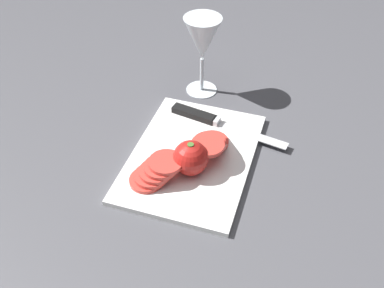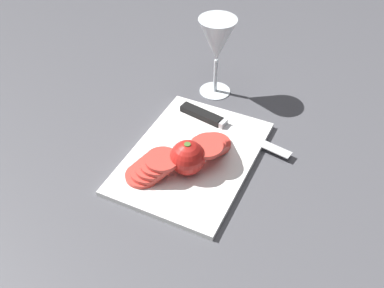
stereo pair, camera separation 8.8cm
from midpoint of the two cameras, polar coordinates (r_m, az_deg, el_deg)
ground_plane at (r=0.90m, az=3.78°, el=-2.78°), size 3.00×3.00×0.00m
cutting_board at (r=0.90m, az=2.78°, el=-1.80°), size 0.33×0.24×0.01m
wine_glass at (r=1.02m, az=5.71°, el=12.59°), size 0.09×0.09×0.19m
whole_tomato at (r=0.85m, az=2.40°, el=-1.88°), size 0.07×0.07×0.07m
knife at (r=0.98m, az=5.06°, el=3.06°), size 0.07×0.27×0.01m
tomato_slice_stack_near at (r=0.89m, az=5.28°, el=-0.19°), size 0.12×0.07×0.05m
tomato_slice_stack_far at (r=0.85m, az=-2.14°, el=-3.15°), size 0.09×0.10×0.04m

